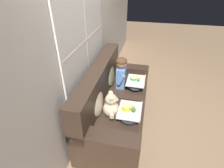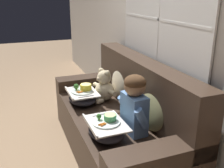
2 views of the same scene
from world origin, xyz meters
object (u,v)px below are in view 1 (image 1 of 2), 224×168
couch (114,103)px  throw_pillow_behind_teddy (97,101)px  child_figure (121,71)px  lap_tray_teddy (130,113)px  teddy_bear (111,106)px  throw_pillow_behind_child (110,74)px  lap_tray_child (136,83)px

couch → throw_pillow_behind_teddy: (-0.39, 0.16, 0.30)m
couch → child_figure: (0.39, -0.04, 0.39)m
throw_pillow_behind_teddy → lap_tray_teddy: (-0.00, -0.45, -0.12)m
child_figure → lap_tray_teddy: (-0.77, -0.26, -0.21)m
couch → teddy_bear: bearing=-173.4°
throw_pillow_behind_child → lap_tray_teddy: size_ratio=1.12×
lap_tray_child → lap_tray_teddy: lap_tray_teddy is taller
throw_pillow_behind_child → child_figure: (0.00, -0.20, 0.09)m
lap_tray_child → lap_tray_teddy: size_ratio=1.04×
child_figure → lap_tray_teddy: child_figure is taller
throw_pillow_behind_teddy → teddy_bear: throw_pillow_behind_teddy is taller
child_figure → lap_tray_child: (-0.00, -0.26, -0.21)m
throw_pillow_behind_teddy → child_figure: 0.80m
throw_pillow_behind_teddy → lap_tray_child: throw_pillow_behind_teddy is taller
couch → teddy_bear: 0.46m
throw_pillow_behind_teddy → lap_tray_child: (0.77, -0.46, -0.13)m
throw_pillow_behind_child → throw_pillow_behind_teddy: 0.77m
couch → lap_tray_child: size_ratio=4.83×
child_figure → throw_pillow_behind_child: bearing=90.0°
throw_pillow_behind_child → teddy_bear: throw_pillow_behind_child is taller
child_figure → throw_pillow_behind_teddy: bearing=165.6°
throw_pillow_behind_child → teddy_bear: (-0.77, -0.20, -0.05)m
throw_pillow_behind_child → teddy_bear: size_ratio=1.13×
teddy_bear → child_figure: bearing=0.3°
couch → lap_tray_child: couch is taller
couch → child_figure: 0.55m
throw_pillow_behind_teddy → couch: bearing=-22.3°
throw_pillow_behind_child → child_figure: child_figure is taller
throw_pillow_behind_child → couch: bearing=-157.7°
child_figure → lap_tray_child: bearing=-90.2°
throw_pillow_behind_child → throw_pillow_behind_teddy: size_ratio=1.03×
child_figure → lap_tray_child: 0.33m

